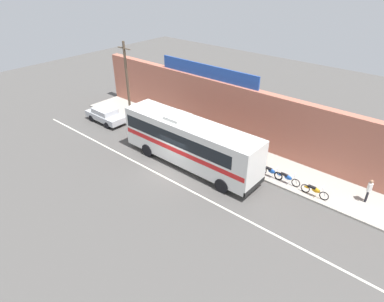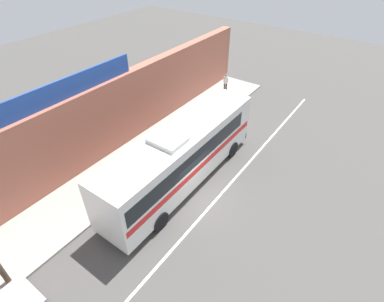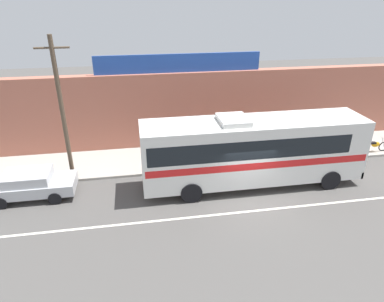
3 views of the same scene
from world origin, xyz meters
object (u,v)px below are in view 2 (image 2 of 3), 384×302
object	(u,v)px
intercity_bus	(181,154)
motorcycle_orange	(210,114)
pedestrian_far_left	(226,81)
motorcycle_blue	(225,104)
pedestrian_near_shop	(104,174)
motorcycle_green	(201,121)

from	to	relation	value
intercity_bus	motorcycle_orange	xyz separation A→B (m)	(6.79, 2.40, -1.50)
pedestrian_far_left	motorcycle_blue	bearing A→B (deg)	-149.43
pedestrian_near_shop	pedestrian_far_left	bearing A→B (deg)	2.76
pedestrian_near_shop	intercity_bus	bearing A→B (deg)	-47.33
motorcycle_orange	pedestrian_near_shop	bearing A→B (deg)	175.44
pedestrian_near_shop	pedestrian_far_left	world-z (taller)	pedestrian_far_left
motorcycle_blue	motorcycle_orange	bearing A→B (deg)	175.58
motorcycle_blue	pedestrian_near_shop	world-z (taller)	pedestrian_near_shop
intercity_bus	pedestrian_near_shop	xyz separation A→B (m)	(-2.92, 3.17, -0.99)
motorcycle_green	motorcycle_blue	distance (m)	3.26
motorcycle_blue	pedestrian_far_left	bearing A→B (deg)	30.57
motorcycle_blue	pedestrian_near_shop	xyz separation A→B (m)	(-11.74, 0.93, 0.51)
intercity_bus	motorcycle_blue	xyz separation A→B (m)	(8.82, 2.24, -1.50)
motorcycle_orange	motorcycle_blue	world-z (taller)	same
intercity_bus	pedestrian_far_left	world-z (taller)	intercity_bus
pedestrian_far_left	motorcycle_orange	bearing A→B (deg)	-162.91
motorcycle_orange	motorcycle_blue	size ratio (longest dim) A/B	1.03
intercity_bus	pedestrian_far_left	size ratio (longest dim) A/B	6.89
pedestrian_near_shop	motorcycle_green	bearing A→B (deg)	-5.41
motorcycle_orange	pedestrian_near_shop	world-z (taller)	pedestrian_near_shop
motorcycle_green	intercity_bus	bearing A→B (deg)	-156.91
intercity_bus	motorcycle_green	world-z (taller)	intercity_bus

